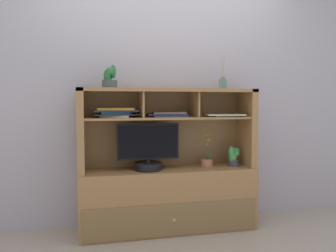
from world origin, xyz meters
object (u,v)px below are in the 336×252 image
object	(u,v)px
potted_orchid	(207,162)
potted_succulent	(109,79)
media_console	(168,185)
potted_fern	(233,157)
diffuser_bottle	(223,84)
magazine_stack_left	(116,113)
tv_monitor	(148,152)
magazine_stack_centre	(169,114)
magazine_stack_right	(223,115)

from	to	relation	value
potted_orchid	potted_succulent	distance (m)	1.19
media_console	potted_fern	bearing A→B (deg)	-1.93
diffuser_bottle	magazine_stack_left	bearing A→B (deg)	177.60
tv_monitor	magazine_stack_centre	bearing A→B (deg)	14.66
magazine_stack_left	potted_fern	bearing A→B (deg)	-2.17
media_console	magazine_stack_centre	world-z (taller)	media_console
tv_monitor	magazine_stack_right	world-z (taller)	magazine_stack_right
media_console	magazine_stack_centre	size ratio (longest dim) A/B	4.30
potted_orchid	potted_succulent	bearing A→B (deg)	179.73
potted_fern	magazine_stack_right	distance (m)	0.42
magazine_stack_left	media_console	bearing A→B (deg)	-2.48
tv_monitor	potted_orchid	xyz separation A→B (m)	(0.57, 0.05, -0.12)
magazine_stack_left	potted_orchid	bearing A→B (deg)	-0.69
potted_orchid	potted_fern	distance (m)	0.26
diffuser_bottle	tv_monitor	bearing A→B (deg)	-178.63
media_console	potted_succulent	world-z (taller)	potted_succulent
media_console	diffuser_bottle	xyz separation A→B (m)	(0.52, -0.02, 0.94)
magazine_stack_centre	potted_succulent	world-z (taller)	potted_succulent
media_console	diffuser_bottle	world-z (taller)	diffuser_bottle
potted_fern	diffuser_bottle	size ratio (longest dim) A/B	0.61
magazine_stack_left	diffuser_bottle	xyz separation A→B (m)	(1.00, -0.04, 0.27)
media_console	tv_monitor	world-z (taller)	media_console
potted_fern	potted_succulent	bearing A→B (deg)	178.23
tv_monitor	magazine_stack_left	size ratio (longest dim) A/B	1.34
tv_monitor	potted_orchid	bearing A→B (deg)	4.83
media_console	tv_monitor	size ratio (longest dim) A/B	2.87
diffuser_bottle	potted_succulent	world-z (taller)	diffuser_bottle
potted_fern	magazine_stack_left	xyz separation A→B (m)	(-1.11, 0.04, 0.43)
magazine_stack_right	diffuser_bottle	distance (m)	0.30
magazine_stack_right	potted_succulent	size ratio (longest dim) A/B	1.79
magazine_stack_left	tv_monitor	bearing A→B (deg)	-11.81
tv_monitor	potted_fern	size ratio (longest dim) A/B	2.95
potted_fern	diffuser_bottle	bearing A→B (deg)	179.80
media_console	magazine_stack_centre	xyz separation A→B (m)	(0.01, 0.01, 0.66)
potted_orchid	potted_fern	size ratio (longest dim) A/B	1.90
magazine_stack_left	potted_succulent	xyz separation A→B (m)	(-0.05, -0.01, 0.29)
media_console	potted_orchid	bearing A→B (deg)	1.52
potted_orchid	magazine_stack_centre	bearing A→B (deg)	179.31
magazine_stack_centre	magazine_stack_right	xyz separation A→B (m)	(0.51, -0.08, -0.01)
potted_orchid	diffuser_bottle	world-z (taller)	diffuser_bottle
potted_fern	magazine_stack_right	world-z (taller)	magazine_stack_right
magazine_stack_right	diffuser_bottle	world-z (taller)	diffuser_bottle
magazine_stack_left	magazine_stack_centre	world-z (taller)	magazine_stack_left
media_console	tv_monitor	xyz separation A→B (m)	(-0.19, -0.04, 0.32)
potted_orchid	diffuser_bottle	size ratio (longest dim) A/B	1.16
media_console	diffuser_bottle	bearing A→B (deg)	-2.32
tv_monitor	media_console	bearing A→B (deg)	11.36
magazine_stack_right	magazine_stack_left	bearing A→B (deg)	175.30
tv_monitor	diffuser_bottle	distance (m)	0.95
diffuser_bottle	magazine_stack_centre	bearing A→B (deg)	175.99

